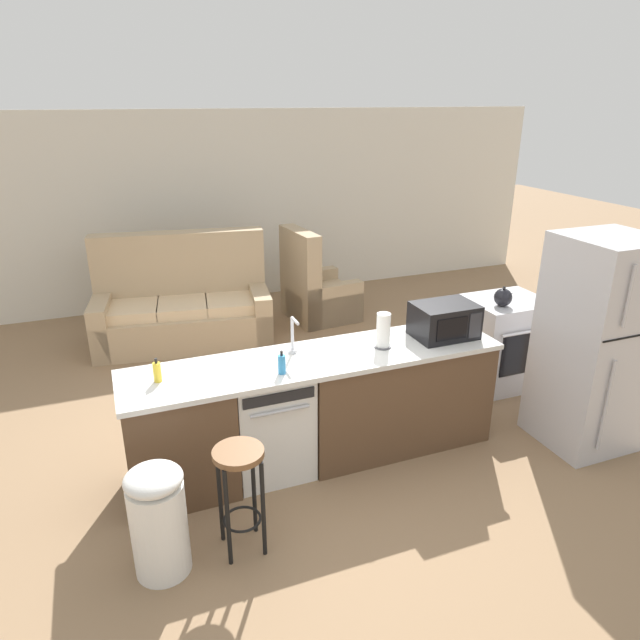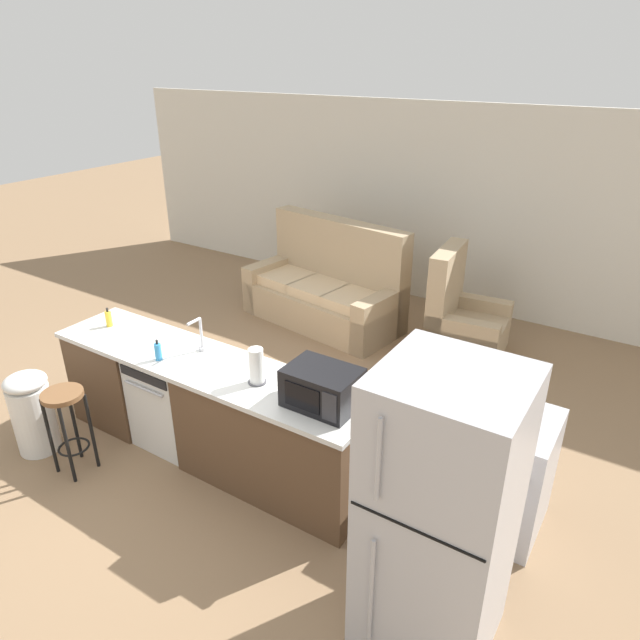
% 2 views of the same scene
% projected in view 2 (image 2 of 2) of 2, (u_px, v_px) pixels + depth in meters
% --- Properties ---
extents(ground_plane, '(24.00, 24.00, 0.00)m').
position_uv_depth(ground_plane, '(201.00, 447.00, 4.98)').
color(ground_plane, '#896B4C').
extents(wall_back, '(10.00, 0.06, 2.60)m').
position_uv_depth(wall_back, '(433.00, 206.00, 7.48)').
color(wall_back, silver).
rests_on(wall_back, ground_plane).
extents(kitchen_counter, '(2.94, 0.66, 0.90)m').
position_uv_depth(kitchen_counter, '(218.00, 416.00, 4.68)').
color(kitchen_counter, brown).
rests_on(kitchen_counter, ground_plane).
extents(dishwasher, '(0.58, 0.61, 0.84)m').
position_uv_depth(dishwasher, '(175.00, 398.00, 4.92)').
color(dishwasher, silver).
rests_on(dishwasher, ground_plane).
extents(stove_range, '(0.76, 0.68, 0.90)m').
position_uv_depth(stove_range, '(492.00, 467.00, 4.06)').
color(stove_range, '#B7B7BC').
rests_on(stove_range, ground_plane).
extents(refrigerator, '(0.72, 0.73, 1.77)m').
position_uv_depth(refrigerator, '(439.00, 517.00, 3.04)').
color(refrigerator, '#B7B7BC').
rests_on(refrigerator, ground_plane).
extents(microwave, '(0.50, 0.37, 0.28)m').
position_uv_depth(microwave, '(322.00, 387.00, 3.92)').
color(microwave, black).
rests_on(microwave, kitchen_counter).
extents(sink_faucet, '(0.07, 0.18, 0.30)m').
position_uv_depth(sink_faucet, '(200.00, 337.00, 4.64)').
color(sink_faucet, silver).
rests_on(sink_faucet, kitchen_counter).
extents(paper_towel_roll, '(0.14, 0.14, 0.28)m').
position_uv_depth(paper_towel_roll, '(256.00, 366.00, 4.19)').
color(paper_towel_roll, '#4C4C51').
rests_on(paper_towel_roll, kitchen_counter).
extents(soap_bottle, '(0.06, 0.06, 0.18)m').
position_uv_depth(soap_bottle, '(158.00, 351.00, 4.53)').
color(soap_bottle, '#338CCC').
rests_on(soap_bottle, kitchen_counter).
extents(dish_soap_bottle, '(0.06, 0.06, 0.18)m').
position_uv_depth(dish_soap_bottle, '(109.00, 319.00, 5.09)').
color(dish_soap_bottle, yellow).
rests_on(dish_soap_bottle, kitchen_counter).
extents(kettle, '(0.21, 0.17, 0.19)m').
position_uv_depth(kettle, '(472.00, 406.00, 3.81)').
color(kettle, black).
rests_on(kettle, stove_range).
extents(bar_stool, '(0.32, 0.32, 0.74)m').
position_uv_depth(bar_stool, '(67.00, 415.00, 4.50)').
color(bar_stool, brown).
rests_on(bar_stool, ground_plane).
extents(trash_bin, '(0.35, 0.35, 0.74)m').
position_uv_depth(trash_bin, '(32.00, 412.00, 4.81)').
color(trash_bin, white).
rests_on(trash_bin, ground_plane).
extents(couch, '(2.11, 1.19, 1.27)m').
position_uv_depth(couch, '(328.00, 291.00, 7.21)').
color(couch, tan).
rests_on(couch, ground_plane).
extents(armchair, '(0.88, 0.92, 1.20)m').
position_uv_depth(armchair, '(460.00, 322.00, 6.47)').
color(armchair, tan).
rests_on(armchair, ground_plane).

